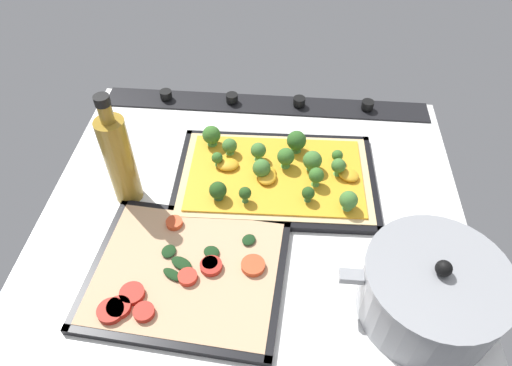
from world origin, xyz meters
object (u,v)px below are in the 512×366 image
object	(u,v)px
veggie_pizza_back	(185,273)
oil_bottle	(119,159)
cooking_pot	(431,292)
baking_tray_front	(275,179)
baking_tray_back	(187,273)
broccoli_pizza	(276,171)

from	to	relation	value
veggie_pizza_back	oil_bottle	size ratio (longest dim) A/B	1.34
cooking_pot	oil_bottle	bearing A→B (deg)	-20.43
veggie_pizza_back	oil_bottle	xyz separation A→B (cm)	(14.14, -16.89, 8.72)
baking_tray_front	baking_tray_back	xyz separation A→B (cm)	(13.46, 23.17, 0.01)
broccoli_pizza	cooking_pot	xyz separation A→B (cm)	(-24.68, 26.58, 3.14)
veggie_pizza_back	baking_tray_front	bearing A→B (deg)	-120.31
cooking_pot	baking_tray_back	bearing A→B (deg)	-4.61
cooking_pot	oil_bottle	xyz separation A→B (cm)	(52.66, -19.61, 4.56)
baking_tray_front	baking_tray_back	bearing A→B (deg)	59.86
broccoli_pizza	baking_tray_back	world-z (taller)	broccoli_pizza
broccoli_pizza	veggie_pizza_back	bearing A→B (deg)	59.88
baking_tray_back	baking_tray_front	bearing A→B (deg)	-120.14
veggie_pizza_back	cooking_pot	size ratio (longest dim) A/B	1.11
oil_bottle	baking_tray_back	bearing A→B (deg)	131.13
broccoli_pizza	veggie_pizza_back	world-z (taller)	broccoli_pizza
baking_tray_back	oil_bottle	xyz separation A→B (cm)	(14.44, -16.53, 9.46)
veggie_pizza_back	cooking_pot	xyz separation A→B (cm)	(-38.53, 2.72, 4.15)
veggie_pizza_back	cooking_pot	bearing A→B (deg)	175.96
baking_tray_back	oil_bottle	bearing A→B (deg)	-48.87
baking_tray_back	veggie_pizza_back	xyz separation A→B (cm)	(0.30, 0.36, 0.74)
broccoli_pizza	oil_bottle	distance (cm)	29.85
broccoli_pizza	veggie_pizza_back	xyz separation A→B (cm)	(13.84, 23.86, -1.01)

